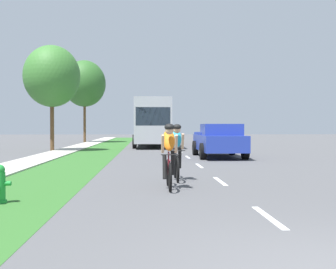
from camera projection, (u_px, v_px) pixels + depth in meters
ground_plane at (183, 153)px, 24.04m from camera, size 120.00×120.00×0.00m
grass_verge at (95, 154)px, 23.80m from camera, size 2.63×70.00×0.01m
sidewalk_concrete at (57, 154)px, 23.69m from camera, size 1.61×70.00×0.10m
lane_markings_center at (177, 149)px, 28.03m from camera, size 0.12×53.13×0.01m
cyclist_lead at (169, 155)px, 10.28m from camera, size 0.42×1.72×1.58m
cyclist_trailing at (176, 151)px, 11.95m from camera, size 0.42×1.72×1.58m
pickup_blue at (219, 141)px, 20.90m from camera, size 2.22×5.10×1.64m
bus_silver at (152, 121)px, 33.20m from camera, size 2.78×11.60×3.48m
street_tree_near at (52, 76)px, 26.10m from camera, size 3.45×3.45×6.52m
street_tree_far at (85, 84)px, 40.59m from camera, size 4.02×4.02×7.86m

